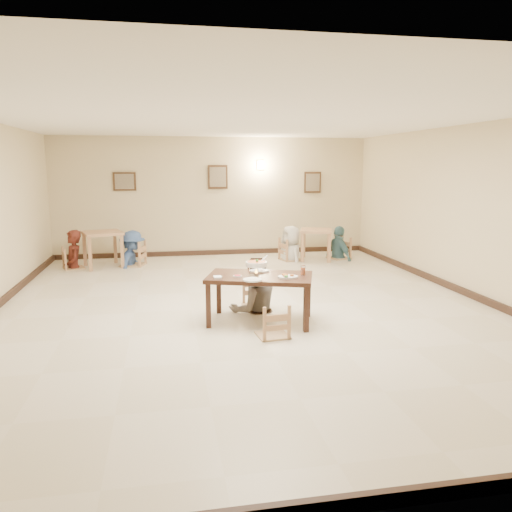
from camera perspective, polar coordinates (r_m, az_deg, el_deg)
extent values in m
plane|color=beige|center=(8.21, -1.18, -5.85)|extent=(10.00, 10.00, 0.00)
plane|color=white|center=(7.92, -1.26, 15.49)|extent=(10.00, 10.00, 0.00)
plane|color=beige|center=(12.87, -4.83, 6.77)|extent=(10.00, 0.00, 10.00)
plane|color=beige|center=(3.16, 13.60, -4.31)|extent=(10.00, 0.00, 10.00)
plane|color=beige|center=(9.43, 23.62, 4.68)|extent=(0.00, 10.00, 10.00)
cube|color=#311F16|center=(13.01, -4.72, 0.41)|extent=(8.00, 0.06, 0.12)
cube|color=#311F16|center=(3.80, 12.39, -25.70)|extent=(8.00, 0.06, 0.12)
cube|color=#311F16|center=(9.64, 22.85, -3.86)|extent=(0.06, 10.00, 0.12)
cube|color=#3B2616|center=(12.79, -14.80, 8.24)|extent=(0.55, 0.03, 0.45)
cube|color=gray|center=(12.77, -14.80, 8.23)|extent=(0.45, 0.01, 0.37)
cube|color=#3B2616|center=(12.82, -4.39, 8.99)|extent=(0.50, 0.03, 0.60)
cube|color=gray|center=(12.80, -4.38, 8.99)|extent=(0.41, 0.01, 0.49)
cube|color=#3B2616|center=(13.33, 6.48, 8.36)|extent=(0.45, 0.03, 0.55)
cube|color=gray|center=(13.31, 6.50, 8.36)|extent=(0.37, 0.01, 0.45)
cube|color=#FFD88C|center=(12.98, 0.50, 10.36)|extent=(0.16, 0.05, 0.22)
cube|color=#3B2218|center=(7.28, 0.44, -2.45)|extent=(1.69, 1.27, 0.06)
cube|color=#3B2218|center=(7.14, -5.48, -5.68)|extent=(0.07, 0.07, 0.65)
cube|color=#3B2218|center=(6.97, 5.76, -6.09)|extent=(0.07, 0.07, 0.65)
cube|color=#3B2218|center=(7.82, -4.29, -4.24)|extent=(0.07, 0.07, 0.65)
cube|color=#3B2218|center=(7.67, 5.94, -4.57)|extent=(0.07, 0.07, 0.65)
cube|color=tan|center=(8.05, -0.02, -2.89)|extent=(0.46, 0.46, 0.05)
cube|color=tan|center=(6.74, 1.92, -5.89)|extent=(0.41, 0.41, 0.04)
imported|color=gray|center=(7.86, -0.21, -0.20)|extent=(0.92, 0.78, 1.70)
torus|color=silver|center=(7.27, 0.04, -1.19)|extent=(0.24, 0.24, 0.01)
cylinder|color=silver|center=(7.29, 0.04, -2.05)|extent=(0.06, 0.06, 0.04)
cone|color=#FFA526|center=(7.28, 0.04, -1.69)|extent=(0.04, 0.04, 0.05)
cylinder|color=white|center=(7.26, 0.04, -0.92)|extent=(0.31, 0.31, 0.07)
cylinder|color=#B04118|center=(7.25, 0.04, -0.69)|extent=(0.27, 0.27, 0.02)
sphere|color=#2D7223|center=(7.24, 0.13, -0.55)|extent=(0.04, 0.04, 0.04)
cylinder|color=silver|center=(7.33, 0.87, -0.34)|extent=(0.14, 0.09, 0.10)
cylinder|color=silver|center=(7.35, 0.68, -1.58)|extent=(0.01, 0.01, 0.14)
cylinder|color=silver|center=(7.32, -0.77, -1.63)|extent=(0.01, 0.01, 0.14)
cylinder|color=silver|center=(7.17, 0.19, -1.87)|extent=(0.01, 0.01, 0.14)
cylinder|color=white|center=(7.53, 0.38, -1.71)|extent=(0.30, 0.30, 0.02)
ellipsoid|color=white|center=(7.52, 0.38, -1.65)|extent=(0.20, 0.17, 0.07)
cylinder|color=white|center=(6.95, -0.41, -2.73)|extent=(0.27, 0.27, 0.02)
ellipsoid|color=white|center=(6.95, -0.41, -2.68)|extent=(0.18, 0.15, 0.06)
cylinder|color=white|center=(7.13, 3.67, -2.40)|extent=(0.29, 0.29, 0.02)
sphere|color=#2D7223|center=(7.04, 3.48, -2.34)|extent=(0.05, 0.05, 0.05)
cylinder|color=white|center=(7.17, -2.13, -2.32)|extent=(0.12, 0.12, 0.02)
cylinder|color=#AF0A1D|center=(7.17, -2.13, -2.25)|extent=(0.09, 0.09, 0.01)
cube|color=white|center=(7.11, -4.42, -2.44)|extent=(0.11, 0.15, 0.03)
cube|color=silver|center=(7.18, -4.13, -2.34)|extent=(0.02, 0.15, 0.01)
cube|color=silver|center=(7.19, -3.92, -2.33)|extent=(0.02, 0.15, 0.01)
cylinder|color=white|center=(7.33, 5.40, -1.62)|extent=(0.07, 0.07, 0.14)
cylinder|color=orange|center=(7.33, 5.40, -1.73)|extent=(0.06, 0.06, 0.10)
cube|color=tan|center=(11.80, -17.17, 2.54)|extent=(1.02, 1.02, 0.06)
cube|color=tan|center=(11.46, -18.42, 0.19)|extent=(0.07, 0.07, 0.76)
cube|color=tan|center=(11.59, -15.04, 0.47)|extent=(0.07, 0.07, 0.76)
cube|color=tan|center=(12.14, -18.99, 0.69)|extent=(0.07, 0.07, 0.76)
cube|color=tan|center=(12.26, -15.79, 0.96)|extent=(0.07, 0.07, 0.76)
cube|color=tan|center=(12.26, 6.91, 2.90)|extent=(0.95, 0.95, 0.06)
cube|color=tan|center=(12.01, 5.33, 0.97)|extent=(0.07, 0.07, 0.69)
cube|color=tan|center=(12.00, 8.34, 0.89)|extent=(0.07, 0.07, 0.69)
cube|color=tan|center=(12.64, 5.47, 1.42)|extent=(0.07, 0.07, 0.69)
cube|color=tan|center=(12.62, 8.34, 1.35)|extent=(0.07, 0.07, 0.69)
cube|color=tan|center=(11.88, -20.19, 0.64)|extent=(0.43, 0.43, 0.05)
cube|color=tan|center=(11.84, -13.97, 1.33)|extent=(0.51, 0.51, 0.06)
cube|color=tan|center=(12.20, 4.02, 1.71)|extent=(0.48, 0.48, 0.05)
cube|color=tan|center=(12.55, 9.47, 1.78)|extent=(0.47, 0.47, 0.05)
imported|color=#501E16|center=(11.82, -20.32, 2.79)|extent=(0.59, 0.73, 1.74)
imported|color=#47669D|center=(11.80, -14.03, 2.84)|extent=(0.87, 1.18, 1.63)
imported|color=silver|center=(12.15, 4.05, 3.46)|extent=(0.69, 0.91, 1.69)
imported|color=teal|center=(12.50, 9.52, 3.40)|extent=(0.65, 1.03, 1.63)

